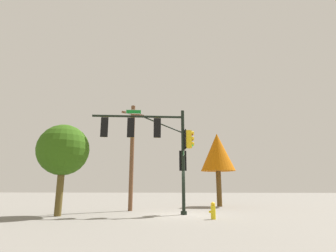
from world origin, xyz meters
The scene contains 6 objects.
ground_plane centered at (0.00, 0.00, 0.00)m, with size 120.00×120.00×0.00m, color slate.
signal_pole_assembly centered at (1.54, 0.12, 4.34)m, with size 6.23×1.53×6.26m.
utility_pole centered at (3.60, -2.31, 3.80)m, with size 1.45×1.26×7.36m.
fire_hydrant centered at (-1.46, 2.16, 0.41)m, with size 0.33×0.24×0.83m.
tree_near centered at (-2.95, -6.73, 4.44)m, with size 2.90×2.90×6.10m.
tree_mid centered at (6.93, 1.19, 3.63)m, with size 2.93×2.93×5.13m.
Camera 1 is at (0.01, 16.03, 1.56)m, focal length 28.23 mm.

